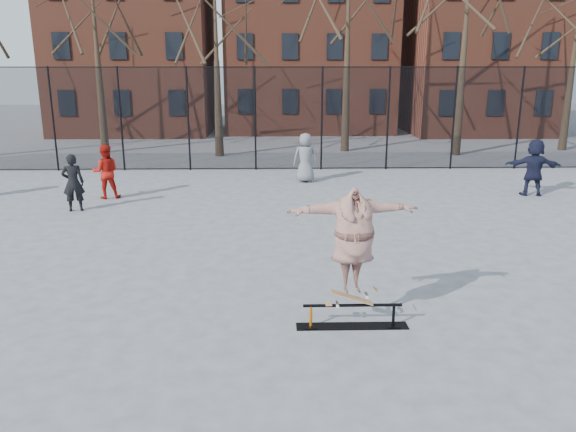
{
  "coord_description": "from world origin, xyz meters",
  "views": [
    {
      "loc": [
        -0.67,
        -9.07,
        4.09
      ],
      "look_at": [
        -0.41,
        1.5,
        1.21
      ],
      "focal_mm": 35.0,
      "sensor_mm": 36.0,
      "label": 1
    }
  ],
  "objects_px": {
    "skater": "(353,249)",
    "bystander_navy": "(534,167)",
    "bystander_red": "(106,172)",
    "bystander_black": "(73,183)",
    "skate_rail": "(352,318)",
    "skateboard": "(352,301)",
    "bystander_extra": "(305,158)"
  },
  "relations": [
    {
      "from": "skater",
      "to": "bystander_navy",
      "type": "xyz_separation_m",
      "value": [
        7.02,
        9.15,
        -0.42
      ]
    },
    {
      "from": "skater",
      "to": "bystander_red",
      "type": "distance_m",
      "value": 11.17
    },
    {
      "from": "bystander_navy",
      "to": "bystander_black",
      "type": "bearing_deg",
      "value": 16.91
    },
    {
      "from": "skate_rail",
      "to": "skateboard",
      "type": "height_order",
      "value": "skateboard"
    },
    {
      "from": "bystander_navy",
      "to": "bystander_extra",
      "type": "relative_size",
      "value": 1.04
    },
    {
      "from": "skate_rail",
      "to": "bystander_navy",
      "type": "xyz_separation_m",
      "value": [
        7.01,
        9.15,
        0.75
      ]
    },
    {
      "from": "skateboard",
      "to": "bystander_red",
      "type": "height_order",
      "value": "bystander_red"
    },
    {
      "from": "bystander_navy",
      "to": "bystander_extra",
      "type": "distance_m",
      "value": 7.49
    },
    {
      "from": "skate_rail",
      "to": "bystander_navy",
      "type": "distance_m",
      "value": 11.55
    },
    {
      "from": "bystander_black",
      "to": "bystander_red",
      "type": "xyz_separation_m",
      "value": [
        0.47,
        1.57,
        0.02
      ]
    },
    {
      "from": "skateboard",
      "to": "bystander_black",
      "type": "relative_size",
      "value": 0.46
    },
    {
      "from": "skate_rail",
      "to": "bystander_red",
      "type": "relative_size",
      "value": 1.07
    },
    {
      "from": "skate_rail",
      "to": "skateboard",
      "type": "xyz_separation_m",
      "value": [
        -0.02,
        -0.0,
        0.29
      ]
    },
    {
      "from": "skate_rail",
      "to": "bystander_red",
      "type": "distance_m",
      "value": 11.19
    },
    {
      "from": "skateboard",
      "to": "bystander_navy",
      "type": "xyz_separation_m",
      "value": [
        7.02,
        9.15,
        0.47
      ]
    },
    {
      "from": "skate_rail",
      "to": "skateboard",
      "type": "relative_size",
      "value": 2.38
    },
    {
      "from": "skate_rail",
      "to": "bystander_black",
      "type": "relative_size",
      "value": 1.09
    },
    {
      "from": "skateboard",
      "to": "bystander_red",
      "type": "distance_m",
      "value": 11.16
    },
    {
      "from": "skate_rail",
      "to": "skater",
      "type": "relative_size",
      "value": 0.87
    },
    {
      "from": "bystander_black",
      "to": "skate_rail",
      "type": "bearing_deg",
      "value": 118.69
    },
    {
      "from": "bystander_red",
      "to": "bystander_extra",
      "type": "height_order",
      "value": "bystander_extra"
    },
    {
      "from": "bystander_black",
      "to": "skateboard",
      "type": "bearing_deg",
      "value": 118.61
    },
    {
      "from": "bystander_red",
      "to": "skater",
      "type": "bearing_deg",
      "value": 113.36
    },
    {
      "from": "skater",
      "to": "bystander_red",
      "type": "xyz_separation_m",
      "value": [
        -6.46,
        9.09,
        -0.48
      ]
    },
    {
      "from": "bystander_red",
      "to": "bystander_navy",
      "type": "bearing_deg",
      "value": 168.21
    },
    {
      "from": "bystander_extra",
      "to": "bystander_black",
      "type": "bearing_deg",
      "value": 28.79
    },
    {
      "from": "skater",
      "to": "bystander_black",
      "type": "bearing_deg",
      "value": 125.76
    },
    {
      "from": "bystander_black",
      "to": "bystander_extra",
      "type": "height_order",
      "value": "bystander_extra"
    },
    {
      "from": "skater",
      "to": "bystander_navy",
      "type": "height_order",
      "value": "skater"
    },
    {
      "from": "bystander_extra",
      "to": "skate_rail",
      "type": "bearing_deg",
      "value": 89.68
    },
    {
      "from": "bystander_red",
      "to": "bystander_extra",
      "type": "relative_size",
      "value": 0.96
    },
    {
      "from": "skateboard",
      "to": "skater",
      "type": "distance_m",
      "value": 0.88
    }
  ]
}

